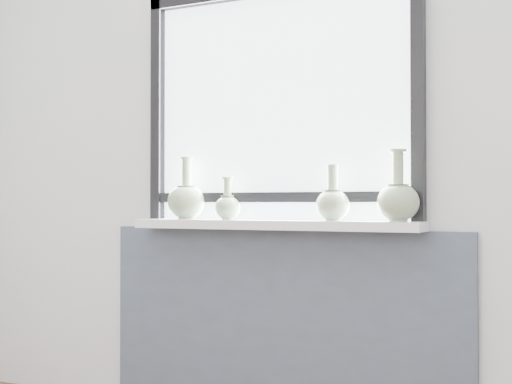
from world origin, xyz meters
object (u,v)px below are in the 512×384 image
at_px(vase_d, 398,199).
at_px(vase_a, 186,200).
at_px(windowsill, 272,225).
at_px(vase_b, 227,206).
at_px(vase_c, 333,203).

bearing_deg(vase_d, vase_a, 178.45).
bearing_deg(windowsill, vase_b, 179.50).
bearing_deg(vase_b, vase_d, -1.58).
height_order(windowsill, vase_c, vase_c).
relative_size(vase_a, vase_c, 1.22).
height_order(windowsill, vase_b, vase_b).
relative_size(vase_b, vase_c, 0.81).
xyz_separation_m(windowsill, vase_a, (-0.44, 0.01, 0.11)).
relative_size(windowsill, vase_a, 4.60).
height_order(vase_a, vase_d, vase_d).
bearing_deg(vase_c, vase_a, -179.85).
relative_size(vase_a, vase_b, 1.50).
bearing_deg(vase_d, windowsill, 178.00).
bearing_deg(vase_c, windowsill, -178.07).
bearing_deg(vase_b, windowsill, -0.50).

